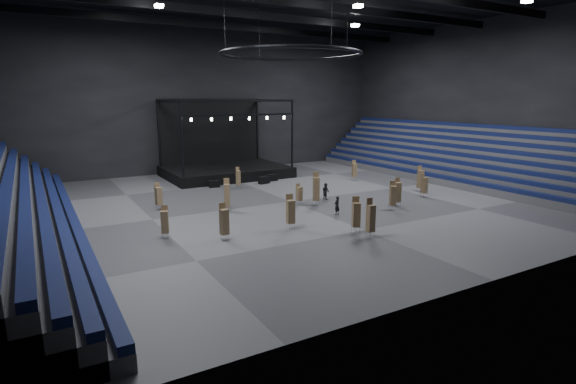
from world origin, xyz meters
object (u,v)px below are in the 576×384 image
chair_stack_13 (420,179)px  flight_case_left (214,184)px  chair_stack_2 (299,193)px  chair_stack_12 (316,188)px  chair_stack_4 (393,195)px  chair_stack_7 (371,218)px  chair_stack_9 (224,221)px  crew_member (326,191)px  flight_case_mid (264,180)px  chair_stack_6 (158,195)px  flight_case_right (272,178)px  chair_stack_1 (398,192)px  chair_stack_10 (356,214)px  chair_stack_3 (290,211)px  man_center (337,206)px  chair_stack_8 (165,221)px  stage (223,164)px  chair_stack_14 (354,170)px  chair_stack_11 (238,178)px  chair_stack_5 (424,185)px  chair_stack_0 (227,195)px

chair_stack_13 → flight_case_left: bearing=150.4°
chair_stack_2 → chair_stack_12: 1.59m
chair_stack_4 → chair_stack_7: bearing=-119.4°
chair_stack_7 → chair_stack_13: (14.18, 9.14, -0.01)m
chair_stack_9 → crew_member: chair_stack_9 is taller
chair_stack_13 → crew_member: size_ratio=1.73×
flight_case_mid → chair_stack_6: (-13.06, -5.95, 0.80)m
flight_case_right → chair_stack_1: 16.67m
chair_stack_6 → chair_stack_10: bearing=-64.9°
flight_case_mid → chair_stack_3: size_ratio=0.47×
man_center → crew_member: size_ratio=1.00×
crew_member → chair_stack_10: bearing=153.0°
chair_stack_2 → flight_case_left: bearing=101.9°
chair_stack_4 → chair_stack_8: bearing=-161.5°
stage → chair_stack_2: bearing=-89.9°
chair_stack_9 → chair_stack_6: bearing=87.6°
chair_stack_8 → chair_stack_14: bearing=45.3°
chair_stack_10 → chair_stack_11: chair_stack_10 is taller
chair_stack_2 → man_center: chair_stack_2 is taller
stage → chair_stack_13: size_ratio=5.25×
flight_case_mid → man_center: (-1.00, -15.01, 0.36)m
crew_member → chair_stack_1: bearing=-147.3°
flight_case_left → chair_stack_13: chair_stack_13 is taller
chair_stack_13 → crew_member: 10.37m
chair_stack_3 → chair_stack_7: bearing=-40.5°
chair_stack_5 → chair_stack_14: size_ratio=0.98×
chair_stack_11 → chair_stack_6: bearing=-147.5°
chair_stack_13 → flight_case_mid: bearing=141.2°
flight_case_right → chair_stack_0: chair_stack_0 is taller
chair_stack_2 → chair_stack_12: bearing=-44.3°
chair_stack_12 → chair_stack_1: bearing=-9.5°
chair_stack_10 → chair_stack_14: (12.71, 16.32, -0.12)m
flight_case_right → chair_stack_2: bearing=-106.4°
chair_stack_0 → chair_stack_10: size_ratio=1.08×
chair_stack_10 → crew_member: chair_stack_10 is taller
stage → chair_stack_3: size_ratio=5.46×
flight_case_mid → chair_stack_10: (-2.78, -19.68, 0.94)m
chair_stack_9 → chair_stack_10: bearing=-30.3°
chair_stack_7 → chair_stack_14: 21.62m
chair_stack_8 → chair_stack_3: bearing=6.1°
stage → chair_stack_3: stage is taller
stage → chair_stack_5: size_ratio=6.15×
chair_stack_2 → chair_stack_5: bearing=-22.1°
chair_stack_2 → chair_stack_6: bearing=151.8°
chair_stack_2 → chair_stack_10: 9.28m
flight_case_right → chair_stack_14: size_ratio=0.50×
chair_stack_3 → chair_stack_11: 15.87m
flight_case_right → chair_stack_4: bearing=-81.5°
flight_case_left → chair_stack_11: bearing=-41.4°
flight_case_right → chair_stack_9: (-12.96, -17.62, 0.92)m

